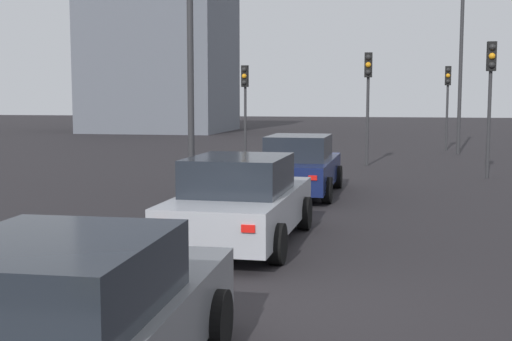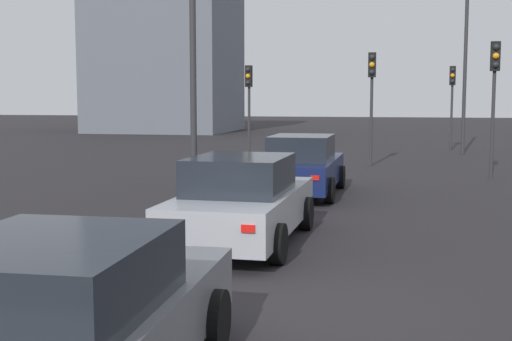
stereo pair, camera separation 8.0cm
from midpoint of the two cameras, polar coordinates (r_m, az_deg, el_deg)
name	(u,v)px [view 1 (the left image)]	position (r m, az deg, el deg)	size (l,w,h in m)	color
ground_plane	(309,315)	(8.59, 4.14, -11.90)	(160.00, 160.00, 0.20)	black
car_navy_right_lead	(300,166)	(17.97, 3.53, 0.36)	(4.61, 1.97, 1.57)	#141E4C
car_silver_right_second	(241,201)	(11.97, -1.42, -2.57)	(4.63, 2.08, 1.54)	#A8AAB2
car_grey_right_third	(65,325)	(5.92, -15.93, -12.27)	(4.59, 2.15, 1.46)	slate
traffic_light_near_left	(491,81)	(22.58, 18.80, 7.06)	(0.32, 0.28, 4.25)	#2D2D30
traffic_light_near_right	(245,91)	(29.12, -1.01, 6.60)	(0.32, 0.29, 3.87)	#2D2D30
traffic_light_far_left	(448,90)	(33.99, 15.56, 6.46)	(0.32, 0.30, 4.00)	#2D2D30
traffic_light_far_right	(368,85)	(25.73, 9.19, 7.04)	(0.32, 0.28, 4.17)	#2D2D30
street_lamp_kerbside	(462,36)	(32.04, 16.63, 10.68)	(0.56, 0.36, 9.11)	#2D2D30
street_lamp_far	(190,42)	(17.16, -5.61, 10.53)	(0.56, 0.36, 6.49)	#2D2D30
building_facade_left	(161,41)	(51.87, -7.92, 10.61)	(9.54, 9.69, 13.30)	slate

